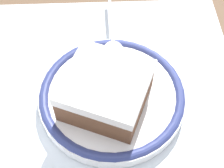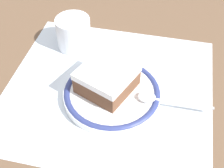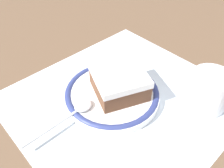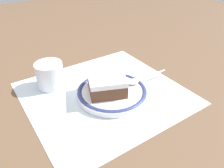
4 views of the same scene
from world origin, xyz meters
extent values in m
plane|color=brown|center=(0.00, 0.00, 0.00)|extent=(2.40, 2.40, 0.00)
cube|color=silver|center=(0.00, 0.00, 0.00)|extent=(0.40, 0.38, 0.00)
cylinder|color=white|center=(-0.01, 0.02, 0.01)|extent=(0.18, 0.18, 0.02)
torus|color=navy|center=(-0.01, 0.02, 0.01)|extent=(0.18, 0.18, 0.01)
cube|color=brown|center=(0.00, 0.01, 0.03)|extent=(0.12, 0.12, 0.03)
cube|color=white|center=(0.00, 0.01, 0.06)|extent=(0.12, 0.12, 0.01)
ellipsoid|color=silver|center=(-0.08, 0.02, 0.02)|extent=(0.03, 0.03, 0.01)
cylinder|color=silver|center=(-0.15, 0.02, 0.02)|extent=(0.10, 0.01, 0.01)
cylinder|color=white|center=(0.11, -0.11, 0.04)|extent=(0.07, 0.07, 0.07)
cylinder|color=#B7722D|center=(0.11, -0.11, 0.02)|extent=(0.07, 0.07, 0.04)
cube|color=white|center=(-0.12, -0.11, 0.00)|extent=(0.13, 0.14, 0.00)
camera|label=1|loc=(0.22, 0.01, 0.36)|focal=53.78mm
camera|label=2|loc=(-0.10, 0.40, 0.44)|focal=49.09mm
camera|label=3|loc=(-0.23, -0.21, 0.33)|focal=37.06mm
camera|label=4|loc=(0.25, 0.41, 0.35)|focal=35.35mm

